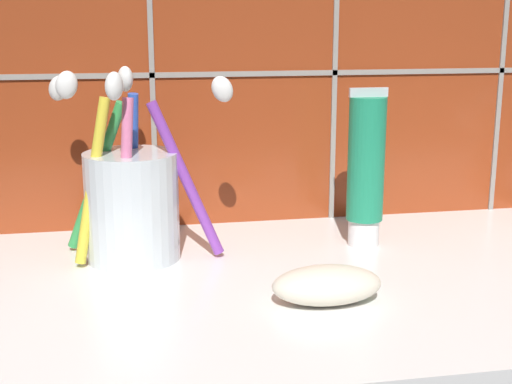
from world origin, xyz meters
The scene contains 5 objects.
sink_counter centered at (0.00, 0.00, 1.00)cm, with size 71.69×34.34×2.00cm, color white.
tile_wall_backsplash centered at (0.01, 17.42, 22.23)cm, with size 81.69×1.72×44.44cm.
toothbrush_cup centered at (-18.61, 7.27, 7.20)cm, with size 15.99×9.26×16.29cm.
toothpaste_tube centered at (2.07, 7.26, 9.06)cm, with size 3.46×3.29×14.25cm.
soap_bar centered at (-5.04, -5.32, 3.35)cm, with size 8.08×4.68×2.70cm, color silver.
Camera 1 is at (-19.01, -51.93, 22.01)cm, focal length 50.00 mm.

